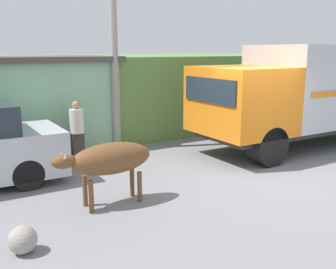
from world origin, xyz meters
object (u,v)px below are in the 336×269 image
Objects in this scene: cargo_truck at (308,91)px; utility_pole at (113,23)px; brown_cow at (110,160)px; pedestrian_on_hill at (77,128)px; roadside_rock at (23,240)px.

utility_pole is at bearing 153.71° from cargo_truck.
cargo_truck is 3.65× the size of brown_cow.
cargo_truck is at bearing -26.44° from utility_pole.
brown_cow is 5.00m from utility_pole.
brown_cow is 3.36m from pedestrian_on_hill.
pedestrian_on_hill is at bearing 62.31° from roadside_rock.
pedestrian_on_hill is (-6.42, 2.05, -0.82)m from cargo_truck.
cargo_truck is 4.43× the size of pedestrian_on_hill.
cargo_truck is at bearing 14.90° from roadside_rock.
cargo_truck is 7.06m from brown_cow.
utility_pole reaches higher than roadside_rock.
pedestrian_on_hill is 0.23× the size of utility_pole.
utility_pole is (1.81, 3.80, 2.70)m from brown_cow.
cargo_truck reaches higher than brown_cow.
roadside_rock is at bearing -153.52° from brown_cow.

